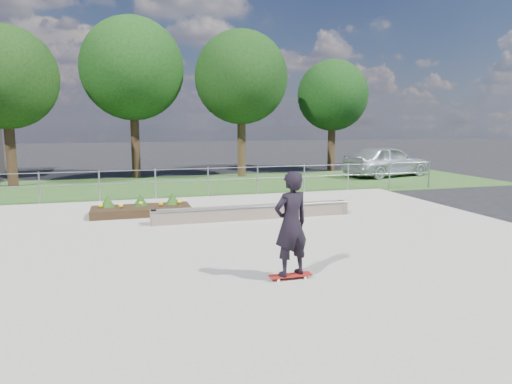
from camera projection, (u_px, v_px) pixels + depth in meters
ground at (266, 248)px, 10.64m from camera, size 120.00×120.00×0.00m
grass_verge at (195, 186)px, 21.08m from camera, size 30.00×8.00×0.02m
concrete_slab at (266, 247)px, 10.63m from camera, size 15.00×15.00×0.06m
fence at (208, 178)px, 17.64m from camera, size 20.06×0.06×1.20m
tree_far_left at (5, 78)px, 20.05m from camera, size 4.55×4.55×7.15m
tree_mid_left at (132, 69)px, 23.35m from camera, size 5.25×5.25×8.25m
tree_mid_right at (241, 78)px, 23.96m from camera, size 4.90×4.90×7.70m
tree_far_right at (333, 96)px, 27.15m from camera, size 4.20×4.20×6.60m
grind_ledge at (253, 212)px, 13.57m from camera, size 6.00×0.44×0.43m
planter_bed at (141, 208)px, 14.24m from camera, size 3.00×1.20×0.61m
skateboarder at (291, 224)px, 8.21m from camera, size 0.80×0.62×2.00m
parked_car at (386, 161)px, 24.54m from camera, size 5.29×3.08×1.69m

